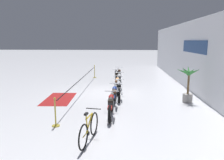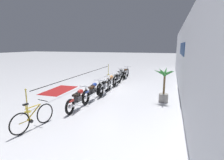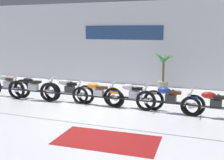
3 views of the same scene
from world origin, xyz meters
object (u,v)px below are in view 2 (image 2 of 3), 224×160
Objects in this scene: motorcycle_silver_4 at (105,86)px; motorcycle_blue_5 at (93,91)px; stanchion_far_left at (92,73)px; stanchion_mid_left at (27,104)px; motorcycle_red_6 at (79,99)px; floor_banner at (59,90)px; motorcycle_orange_3 at (111,82)px; motorcycle_silver_2 at (117,78)px; bicycle at (33,118)px; motorcycle_silver_0 at (126,73)px; potted_palm_left_of_row at (164,84)px; motorcycle_black_1 at (120,75)px.

motorcycle_blue_5 is (1.33, -0.17, 0.00)m from motorcycle_silver_4.
stanchion_mid_left is (6.62, 0.00, -0.38)m from stanchion_far_left.
motorcycle_red_6 is 0.80× the size of floor_banner.
stanchion_far_left reaches higher than motorcycle_blue_5.
stanchion_far_left is at bearing -124.75° from motorcycle_orange_3.
motorcycle_silver_2 is at bearing 86.08° from stanchion_far_left.
bicycle is at bearing -8.73° from motorcycle_silver_4.
bicycle is (10.49, -0.67, -0.08)m from motorcycle_silver_0.
bicycle reaches higher than motorcycle_silver_2.
motorcycle_silver_0 reaches higher than motorcycle_orange_3.
motorcycle_silver_2 is at bearing 174.46° from bicycle.
potted_palm_left_of_row is (5.98, 3.51, 0.45)m from motorcycle_silver_0.
stanchion_far_left is at bearing -120.22° from potted_palm_left_of_row.
motorcycle_orange_3 is 2.02× the size of stanchion_mid_left.
bicycle is 6.17m from potted_palm_left_of_row.
motorcycle_black_1 is 1.30× the size of bicycle.
motorcycle_silver_0 is 6.95m from potted_palm_left_of_row.
motorcycle_black_1 is at bearing -176.20° from motorcycle_silver_4.
motorcycle_silver_4 is at bearing -98.20° from potted_palm_left_of_row.
motorcycle_black_1 is 1.07× the size of motorcycle_red_6.
motorcycle_red_6 is 1.21× the size of bicycle.
motorcycle_orange_3 is 0.21× the size of stanchion_far_left.
motorcycle_silver_0 is 9.58m from stanchion_mid_left.
bicycle is at bearing -9.18° from motorcycle_blue_5.
motorcycle_silver_2 is 2.14m from stanchion_far_left.
stanchion_mid_left reaches higher than motorcycle_silver_0.
motorcycle_red_6 is 2.21m from stanchion_mid_left.
stanchion_far_left is (2.74, -2.05, 0.26)m from motorcycle_silver_0.
motorcycle_black_1 is 6.88m from motorcycle_red_6.
motorcycle_blue_5 is at bearing 1.05° from motorcycle_black_1.
motorcycle_silver_4 is at bearing 1.04° from motorcycle_silver_0.
stanchion_far_left is 3.90× the size of floor_banner.
motorcycle_silver_0 is 1.05× the size of motorcycle_red_6.
motorcycle_orange_3 is 1.34m from motorcycle_silver_4.
motorcycle_silver_2 is at bearing 177.73° from motorcycle_red_6.
floor_banner is at bearing -92.41° from potted_palm_left_of_row.
motorcycle_orange_3 is at bearing 115.21° from floor_banner.
motorcycle_orange_3 is 2.48m from stanchion_far_left.
motorcycle_silver_2 is at bearing -131.96° from potted_palm_left_of_row.
motorcycle_silver_2 is at bearing 130.18° from floor_banner.
motorcycle_black_1 is 1.06× the size of motorcycle_orange_3.
motorcycle_blue_5 is at bearing 67.15° from floor_banner.
stanchion_mid_left is at bearing -29.03° from motorcycle_silver_4.
motorcycle_black_1 is 2.14× the size of stanchion_mid_left.
motorcycle_black_1 is 2.34m from stanchion_far_left.
bicycle is at bearing -5.84° from motorcycle_orange_3.
bicycle is at bearing -3.65° from motorcycle_silver_0.
motorcycle_blue_5 is 3.18m from floor_banner.
motorcycle_red_6 is 2.00× the size of stanchion_mid_left.
motorcycle_silver_0 is 8.25m from motorcycle_red_6.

